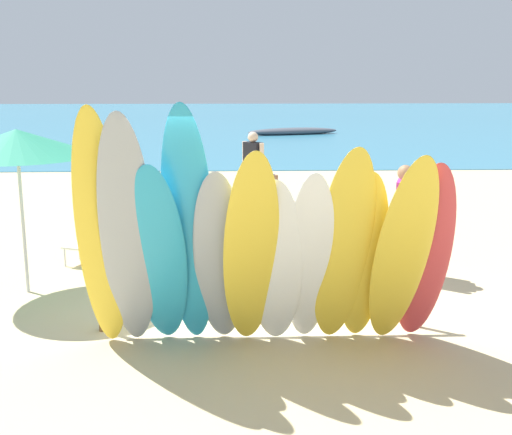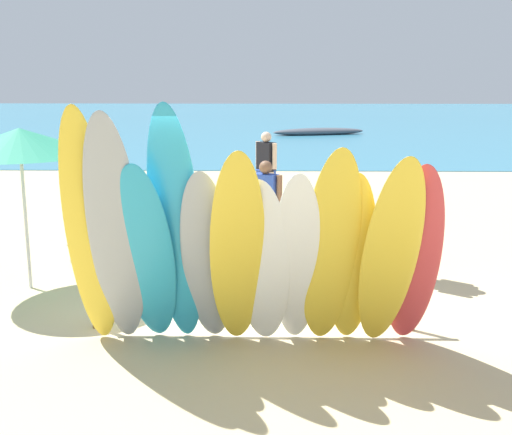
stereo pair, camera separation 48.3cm
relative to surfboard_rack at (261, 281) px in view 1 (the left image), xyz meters
The scene contains 21 objects.
ground 14.01m from the surfboard_rack, 90.00° to the left, with size 60.00×60.00×0.00m, color #D3BC8C.
ocean_water 32.16m from the surfboard_rack, 90.00° to the left, with size 60.00×40.00×0.02m, color teal.
surfboard_rack is the anchor object (origin of this frame).
surfboard_yellow_0 1.92m from the surfboard_rack, 156.55° to the right, with size 0.49×0.07×2.76m, color yellow.
surfboard_grey_1 1.70m from the surfboard_rack, 151.37° to the right, with size 0.55×0.07×2.75m, color #999EA3.
surfboard_teal_2 1.33m from the surfboard_rack, 149.57° to the right, with size 0.58×0.08×2.23m, color #289EC6.
surfboard_teal_3 1.25m from the surfboard_rack, 139.52° to the right, with size 0.53×0.08×2.77m, color #289EC6.
surfboard_grey_4 0.86m from the surfboard_rack, 127.27° to the right, with size 0.55×0.07×2.13m, color #999EA3.
surfboard_yellow_5 0.92m from the surfboard_rack, 100.59° to the right, with size 0.56×0.08×2.40m, color yellow.
surfboard_white_6 0.76m from the surfboard_rack, 79.90° to the right, with size 0.57×0.07×2.05m, color white.
surfboard_white_7 0.90m from the surfboard_rack, 54.21° to the right, with size 0.50×0.08×2.14m, color white.
surfboard_yellow_8 1.18m from the surfboard_rack, 40.31° to the right, with size 0.58×0.07×2.39m, color yellow.
surfboard_yellow_9 1.25m from the surfboard_rack, 29.23° to the right, with size 0.49×0.07×2.10m, color yellow.
surfboard_yellow_10 1.66m from the surfboard_rack, 27.96° to the right, with size 0.58×0.07×2.35m, color yellow.
surfboard_red_11 1.83m from the surfboard_rack, 20.89° to the right, with size 0.55×0.07×2.23m, color #D13D42.
beachgoer_photographing 6.97m from the surfboard_rack, 89.06° to the left, with size 0.45×0.48×1.63m.
beachgoer_strolling 3.11m from the surfboard_rack, 87.70° to the left, with size 0.52×0.36×1.53m.
beachgoer_by_water 2.88m from the surfboard_rack, 42.82° to the left, with size 0.42×0.59×1.62m.
beach_chair_red 3.82m from the surfboard_rack, 131.70° to the left, with size 0.72×0.83×0.81m.
beach_umbrella 3.67m from the surfboard_rack, 155.35° to the left, with size 1.96×1.96×2.18m.
distant_boat 23.45m from the surfboard_rack, 84.01° to the left, with size 4.36×1.77×0.34m.
Camera 1 is at (-0.31, -7.13, 2.91)m, focal length 46.36 mm.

